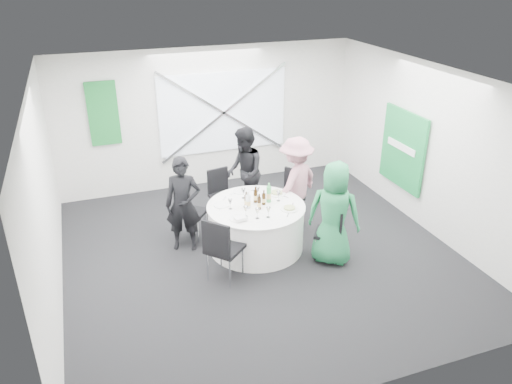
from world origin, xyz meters
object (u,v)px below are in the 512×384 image
object	(u,v)px
green_water_bottle	(269,194)
clear_water_bottle	(248,202)
chair_back_right	(291,193)
person_man_back	(244,173)
chair_front_left	(221,245)
chair_back_left	(187,207)
banquet_table	(256,227)
chair_front_right	(334,229)
chair_back	(221,190)
person_man_back_left	(183,204)
person_woman_pink	(296,182)
person_woman_green	(334,214)

from	to	relation	value
green_water_bottle	clear_water_bottle	bearing A→B (deg)	-166.97
chair_back_right	clear_water_bottle	distance (m)	1.22
green_water_bottle	person_man_back	bearing A→B (deg)	91.55
chair_front_left	green_water_bottle	bearing A→B (deg)	-95.11
chair_back_left	chair_back_right	xyz separation A→B (m)	(1.81, -0.16, 0.04)
banquet_table	chair_back_left	size ratio (longest dim) A/B	1.69
chair_front_right	green_water_bottle	bearing A→B (deg)	-99.89
chair_back_left	person_man_back	xyz separation A→B (m)	(1.15, 0.44, 0.28)
chair_back	person_man_back	size ratio (longest dim) A/B	0.56
person_man_back_left	chair_front_left	bearing A→B (deg)	-55.12
person_woman_pink	person_man_back_left	bearing A→B (deg)	-26.16
person_man_back_left	green_water_bottle	bearing A→B (deg)	5.99
banquet_table	person_man_back	distance (m)	1.29
person_woman_pink	person_woman_green	world-z (taller)	person_woman_green
chair_back_left	person_man_back_left	bearing A→B (deg)	-161.76
chair_back_left	green_water_bottle	size ratio (longest dim) A/B	2.80
banquet_table	person_man_back_left	world-z (taller)	person_man_back_left
chair_back_left	chair_front_left	xyz separation A→B (m)	(0.16, -1.47, 0.07)
person_woman_green	clear_water_bottle	world-z (taller)	person_woman_green
chair_back_right	banquet_table	bearing A→B (deg)	-90.00
chair_front_left	person_woman_green	bearing A→B (deg)	-133.61
chair_front_right	person_man_back	bearing A→B (deg)	-121.84
person_man_back_left	person_man_back	size ratio (longest dim) A/B	0.95
chair_back_right	green_water_bottle	size ratio (longest dim) A/B	2.99
chair_front_right	green_water_bottle	size ratio (longest dim) A/B	2.73
chair_back	person_man_back	xyz separation A→B (m)	(0.45, 0.01, 0.28)
person_woman_green	banquet_table	bearing A→B (deg)	0.00
banquet_table	chair_front_right	world-z (taller)	chair_front_right
green_water_bottle	chair_back_right	bearing A→B (deg)	40.38
green_water_bottle	chair_back_left	bearing A→B (deg)	149.60
banquet_table	chair_back	distance (m)	1.22
chair_back_left	person_man_back_left	size ratio (longest dim) A/B	0.59
person_woman_pink	green_water_bottle	world-z (taller)	person_woman_pink
person_man_back_left	person_man_back	bearing A→B (deg)	52.06
chair_back_left	person_man_back_left	xyz separation A→B (m)	(-0.14, -0.36, 0.24)
chair_back	banquet_table	bearing A→B (deg)	-90.00
chair_front_left	person_woman_green	size ratio (longest dim) A/B	0.62
chair_back	chair_back_left	world-z (taller)	chair_back
chair_back_right	chair_front_right	bearing A→B (deg)	-28.04
banquet_table	person_man_back_left	bearing A→B (deg)	159.84
chair_back_left	clear_water_bottle	world-z (taller)	clear_water_bottle
chair_back_left	person_woman_green	xyz separation A→B (m)	(1.91, -1.51, 0.28)
chair_back	chair_front_right	size ratio (longest dim) A/B	1.03
chair_back	chair_back_right	distance (m)	1.25
chair_front_left	person_man_back	size ratio (longest dim) A/B	0.62
banquet_table	chair_back_left	world-z (taller)	chair_back_left
chair_front_right	clear_water_bottle	xyz separation A→B (m)	(-1.16, 0.69, 0.34)
clear_water_bottle	chair_front_right	bearing A→B (deg)	-30.94
person_woman_pink	green_water_bottle	bearing A→B (deg)	4.54
chair_front_left	person_woman_green	distance (m)	1.77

